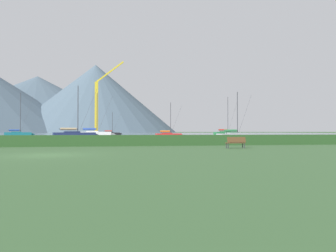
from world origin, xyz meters
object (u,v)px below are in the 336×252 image
Objects in this scene: sailboat_slip_3 at (111,134)px; sailboat_slip_7 at (169,135)px; dock_crane at (98,112)px; sailboat_slip_2 at (95,134)px; sailboat_slip_4 at (235,136)px; park_bench_near_path at (236,142)px; sailboat_slip_8 at (18,134)px; sailboat_slip_9 at (226,133)px; sailboat_slip_5 at (75,135)px.

sailboat_slip_3 is 39.11m from sailboat_slip_7.
sailboat_slip_2 is at bearing -112.92° from dock_crane.
sailboat_slip_2 is 1.35× the size of sailboat_slip_7.
dock_crane is at bearing 147.19° from sailboat_slip_7.
sailboat_slip_2 reaches higher than sailboat_slip_4.
park_bench_near_path is 0.09× the size of dock_crane.
sailboat_slip_2 is 27.65m from sailboat_slip_8.
sailboat_slip_9 is 42.78m from dock_crane.
sailboat_slip_7 reaches higher than sailboat_slip_3.
sailboat_slip_3 is 0.63× the size of sailboat_slip_8.
sailboat_slip_7 is at bearing 10.07° from sailboat_slip_5.
sailboat_slip_3 is 82.47m from park_bench_near_path.
sailboat_slip_3 is 0.78× the size of sailboat_slip_5.
sailboat_slip_5 reaches higher than sailboat_slip_3.
sailboat_slip_9 reaches higher than sailboat_slip_7.
dock_crane reaches higher than sailboat_slip_7.
sailboat_slip_7 is at bearing -31.13° from sailboat_slip_2.
dock_crane is at bearing -50.05° from sailboat_slip_8.
sailboat_slip_4 is 64.07m from sailboat_slip_8.
sailboat_slip_7 is 4.76× the size of park_bench_near_path.
sailboat_slip_3 is 4.66× the size of park_bench_near_path.
sailboat_slip_8 is at bearing 128.47° from sailboat_slip_4.
sailboat_slip_3 is 46.11m from sailboat_slip_5.
sailboat_slip_3 is 0.98× the size of sailboat_slip_7.
sailboat_slip_4 is 0.67× the size of sailboat_slip_9.
sailboat_slip_3 is at bearing 77.71° from sailboat_slip_2.
sailboat_slip_9 is (23.05, 25.17, 0.19)m from sailboat_slip_7.
sailboat_slip_8 is at bearing 145.75° from sailboat_slip_7.
park_bench_near_path is (14.99, -53.28, -0.23)m from sailboat_slip_2.
sailboat_slip_5 is at bearing -147.46° from sailboat_slip_9.
sailboat_slip_2 is 0.87× the size of sailboat_slip_9.
sailboat_slip_4 is 0.44× the size of dock_crane.
sailboat_slip_3 is at bearing 8.00° from sailboat_slip_8.
sailboat_slip_8 is (-48.34, 42.05, 0.09)m from sailboat_slip_4.
sailboat_slip_2 is 43.51m from sailboat_slip_9.
sailboat_slip_4 is 29.67m from park_bench_near_path.
sailboat_slip_7 is 46.44m from sailboat_slip_8.
dock_crane reaches higher than sailboat_slip_3.
sailboat_slip_2 is at bearing -99.17° from sailboat_slip_3.
sailboat_slip_2 is 6.43× the size of park_bench_near_path.
sailboat_slip_5 is at bearing 153.06° from sailboat_slip_4.
sailboat_slip_9 is (36.56, -11.53, 0.16)m from sailboat_slip_3.
sailboat_slip_7 is at bearing -138.69° from sailboat_slip_9.
dock_crane reaches higher than park_bench_near_path.
sailboat_slip_4 is at bearing -46.89° from dock_crane.
sailboat_slip_4 reaches higher than park_bench_near_path.
sailboat_slip_7 is at bearing -30.58° from dock_crane.
sailboat_slip_3 is 0.41× the size of dock_crane.
sailboat_slip_3 is 0.93× the size of sailboat_slip_4.
sailboat_slip_8 is (-22.31, 16.32, -0.07)m from sailboat_slip_2.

